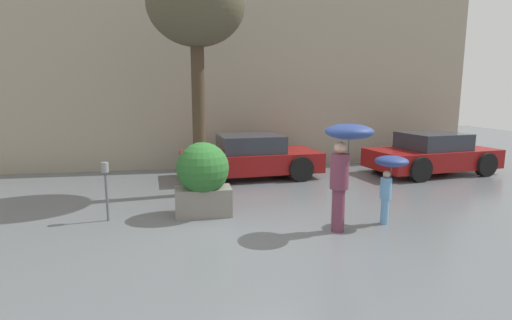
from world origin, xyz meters
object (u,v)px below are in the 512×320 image
person_adult (345,152)px  parking_meter (106,179)px  person_child (390,171)px  planter_box (203,177)px  street_tree (196,8)px  parked_car_far (432,154)px  parked_car_near (250,157)px

person_adult → parking_meter: 4.64m
person_child → planter_box: bearing=153.5°
planter_box → street_tree: (0.00, 1.75, 3.65)m
planter_box → parking_meter: planter_box is taller
planter_box → person_child: 3.71m
person_child → street_tree: 5.70m
person_child → person_adult: bearing=-173.8°
person_child → parking_meter: bearing=160.1°
parked_car_far → parking_meter: bearing=100.5°
parked_car_near → person_adult: bearing=-174.3°
parked_car_far → parking_meter: parked_car_far is taller
parked_car_far → street_tree: (-7.27, -1.37, 3.87)m
planter_box → parked_car_near: planter_box is taller
parked_car_near → parked_car_far: bearing=-98.8°
parking_meter → street_tree: bearing=43.3°
person_adult → parked_car_near: 5.12m
parked_car_near → parking_meter: (-3.47, -3.57, 0.26)m
parked_car_far → street_tree: 8.35m
planter_box → person_adult: person_adult is taller
person_adult → street_tree: size_ratio=0.36×
parked_car_near → street_tree: bearing=134.0°
parked_car_near → parked_car_far: same height
person_adult → street_tree: 5.02m
parking_meter → person_adult: bearing=-17.6°
person_adult → person_child: 1.15m
person_child → parked_car_far: bearing=40.6°
person_adult → street_tree: bearing=132.2°
street_tree → parked_car_near: bearing=48.7°
planter_box → street_tree: street_tree is taller
street_tree → person_child: bearing=-39.8°
person_child → parking_meter: size_ratio=1.13×
person_adult → parked_car_far: size_ratio=0.48×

